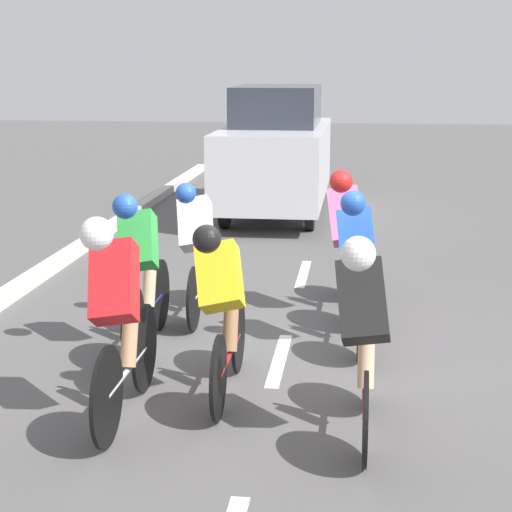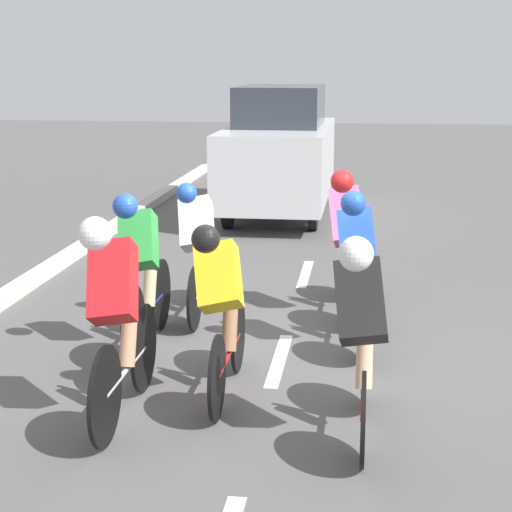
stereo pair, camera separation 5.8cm
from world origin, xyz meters
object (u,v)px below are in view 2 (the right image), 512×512
(cyclist_green, at_px, (141,267))
(cyclist_black, at_px, (361,330))
(cyclist_white, at_px, (199,247))
(cyclist_yellow, at_px, (221,305))
(cyclist_pink, at_px, (348,237))
(support_car, at_px, (280,151))
(cyclist_red, at_px, (116,313))
(cyclist_blue, at_px, (358,263))

(cyclist_green, distance_m, cyclist_black, 2.66)
(cyclist_white, relative_size, cyclist_yellow, 0.98)
(cyclist_pink, bearing_deg, cyclist_green, 36.76)
(cyclist_pink, distance_m, cyclist_yellow, 2.62)
(cyclist_green, bearing_deg, support_car, -94.03)
(cyclist_pink, xyz_separation_m, cyclist_yellow, (0.92, 2.45, -0.07))
(cyclist_red, distance_m, support_car, 8.96)
(cyclist_green, height_order, cyclist_red, cyclist_red)
(cyclist_white, bearing_deg, cyclist_green, 71.97)
(cyclist_white, height_order, cyclist_yellow, cyclist_white)
(cyclist_blue, distance_m, cyclist_pink, 1.08)
(cyclist_red, bearing_deg, cyclist_yellow, -141.67)
(cyclist_white, distance_m, cyclist_red, 2.64)
(cyclist_white, xyz_separation_m, cyclist_green, (0.33, 1.03, 0.02))
(cyclist_pink, distance_m, cyclist_red, 3.39)
(cyclist_blue, height_order, cyclist_green, cyclist_blue)
(cyclist_green, height_order, cyclist_yellow, cyclist_green)
(cyclist_green, height_order, support_car, support_car)
(cyclist_blue, bearing_deg, cyclist_black, 91.45)
(cyclist_white, distance_m, cyclist_green, 1.08)
(cyclist_white, distance_m, support_car, 6.32)
(cyclist_blue, relative_size, cyclist_black, 1.00)
(cyclist_yellow, relative_size, support_car, 0.38)
(cyclist_white, height_order, cyclist_black, cyclist_black)
(cyclist_blue, xyz_separation_m, cyclist_white, (1.63, -0.72, -0.05))
(cyclist_white, distance_m, cyclist_pink, 1.55)
(cyclist_white, distance_m, cyclist_black, 3.23)
(cyclist_yellow, height_order, support_car, support_car)
(cyclist_white, relative_size, support_car, 0.37)
(cyclist_blue, xyz_separation_m, support_car, (1.45, -7.03, 0.30))
(cyclist_blue, relative_size, support_car, 0.36)
(cyclist_pink, relative_size, cyclist_red, 0.97)
(cyclist_red, bearing_deg, cyclist_white, -91.94)
(cyclist_blue, xyz_separation_m, cyclist_pink, (0.12, -1.07, 0.03))
(cyclist_blue, height_order, cyclist_pink, cyclist_pink)
(cyclist_blue, bearing_deg, support_car, -78.38)
(cyclist_yellow, xyz_separation_m, support_car, (0.41, -8.41, 0.34))
(cyclist_green, xyz_separation_m, cyclist_red, (-0.24, 1.61, 0.05))
(cyclist_blue, distance_m, support_car, 7.18)
(cyclist_blue, distance_m, cyclist_white, 1.78)
(cyclist_black, bearing_deg, cyclist_white, -58.66)
(cyclist_white, relative_size, cyclist_pink, 0.97)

